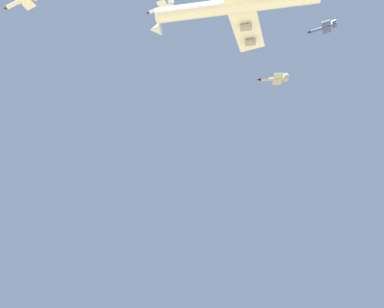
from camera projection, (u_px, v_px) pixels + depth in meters
The scene contains 5 objects.
carrier_jet at pixel (239, 5), 146.89m from camera, with size 61.39×60.89×21.92m.
chase_jet_left_wing at pixel (20, 1), 127.74m from camera, with size 12.05×13.52×4.00m.
chase_jet_right_wing at pixel (274, 79), 169.19m from camera, with size 14.60×10.16×4.00m.
chase_jet_trailing at pixel (323, 28), 183.59m from camera, with size 12.30×13.32×4.00m.
chase_jet_high_escort at pixel (161, 8), 175.97m from camera, with size 12.56×13.09×4.00m.
Camera 1 is at (32.97, 110.11, 3.16)m, focal length 32.98 mm.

